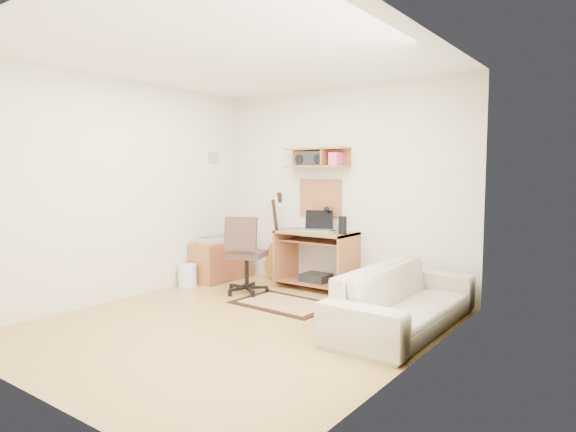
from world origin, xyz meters
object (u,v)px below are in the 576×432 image
Objects in this scene: cabinet at (222,260)px; sofa at (405,288)px; desk at (316,260)px; printer at (355,287)px; task_chair at (247,254)px.

sofa is at bearing -10.61° from cabinet.
printer is at bearing 6.33° from desk.
printer is at bearing 13.00° from task_chair.
task_chair reaches higher than sofa.
printer is at bearing 10.66° from cabinet.
task_chair is 0.49× the size of sofa.
sofa is (1.57, -0.86, 0.02)m from desk.
task_chair is at bearing -26.46° from cabinet.
cabinet is 1.97m from printer.
task_chair reaches higher than printer.
task_chair is at bearing 86.04° from sofa.
task_chair reaches higher than desk.
printer is at bearing 48.51° from sofa.
sofa is (1.04, -0.92, 0.31)m from printer.
desk is at bearing 163.86° from printer.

